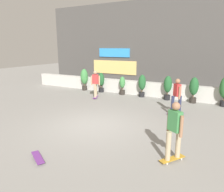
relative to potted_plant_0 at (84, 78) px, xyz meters
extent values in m
plane|color=gray|center=(4.46, -5.55, -0.90)|extent=(48.00, 48.00, 0.00)
cube|color=beige|center=(4.46, 0.45, -0.45)|extent=(18.00, 0.40, 0.90)
cube|color=#4C4947|center=(4.46, 4.45, 2.35)|extent=(20.00, 2.00, 6.50)
cube|color=#3399F2|center=(0.62, 3.41, 1.70)|extent=(2.80, 0.08, 0.70)
cube|color=#F2CC72|center=(0.62, 3.42, 0.50)|extent=(4.00, 0.06, 1.10)
cylinder|color=#2D2823|center=(0.00, 0.00, -0.75)|extent=(0.36, 0.36, 0.30)
cylinder|color=brown|center=(0.00, 0.00, -0.53)|extent=(0.06, 0.06, 0.15)
ellipsoid|color=#428C47|center=(0.00, 0.00, 0.09)|extent=(0.53, 0.53, 1.09)
cylinder|color=black|center=(1.42, 0.00, -0.75)|extent=(0.36, 0.36, 0.30)
cylinder|color=brown|center=(1.42, 0.00, -0.53)|extent=(0.06, 0.06, 0.15)
ellipsoid|color=#235B2D|center=(1.42, 0.00, 0.00)|extent=(0.44, 0.44, 0.90)
cylinder|color=#2D2823|center=(3.04, 0.00, -0.75)|extent=(0.36, 0.36, 0.30)
cylinder|color=brown|center=(3.04, 0.00, -0.53)|extent=(0.06, 0.06, 0.15)
ellipsoid|color=#428C47|center=(3.04, 0.00, -0.08)|extent=(0.37, 0.37, 0.75)
cylinder|color=black|center=(4.41, 0.00, -0.75)|extent=(0.36, 0.36, 0.30)
cylinder|color=brown|center=(4.41, 0.00, -0.53)|extent=(0.06, 0.06, 0.15)
ellipsoid|color=#235B2D|center=(4.41, 0.00, 0.03)|extent=(0.47, 0.47, 0.95)
cylinder|color=black|center=(6.00, 0.00, -0.75)|extent=(0.36, 0.36, 0.30)
cylinder|color=brown|center=(6.00, 0.00, -0.53)|extent=(0.06, 0.06, 0.15)
ellipsoid|color=#235B2D|center=(6.00, 0.00, 0.04)|extent=(0.48, 0.48, 0.98)
cylinder|color=#2D2823|center=(7.46, 0.00, -0.75)|extent=(0.36, 0.36, 0.30)
cylinder|color=brown|center=(7.46, 0.00, -0.53)|extent=(0.06, 0.06, 0.15)
ellipsoid|color=#235B2D|center=(7.46, 0.00, 0.05)|extent=(0.49, 0.49, 1.01)
cylinder|color=black|center=(9.00, 0.00, -0.75)|extent=(0.36, 0.36, 0.30)
cylinder|color=brown|center=(9.00, 0.00, -0.53)|extent=(0.06, 0.06, 0.15)
cube|color=#72338C|center=(2.01, -1.63, -0.84)|extent=(0.50, 0.81, 0.02)
cylinder|color=silver|center=(2.18, -1.84, -0.87)|extent=(0.05, 0.06, 0.06)
cylinder|color=silver|center=(2.03, -1.91, -0.87)|extent=(0.05, 0.06, 0.06)
cylinder|color=silver|center=(1.98, -1.36, -0.87)|extent=(0.05, 0.06, 0.06)
cylinder|color=silver|center=(1.83, -1.43, -0.87)|extent=(0.05, 0.06, 0.06)
cylinder|color=tan|center=(2.08, -1.80, -0.42)|extent=(0.14, 0.14, 0.82)
cylinder|color=tan|center=(1.94, -1.47, -0.42)|extent=(0.14, 0.14, 0.82)
cube|color=red|center=(2.01, -1.63, 0.27)|extent=(0.41, 0.32, 0.56)
sphere|color=tan|center=(2.01, -1.63, 0.68)|extent=(0.22, 0.22, 0.22)
cylinder|color=tan|center=(2.22, -1.54, 0.19)|extent=(0.09, 0.09, 0.58)
cylinder|color=tan|center=(1.79, -1.73, 0.19)|extent=(0.09, 0.09, 0.58)
cube|color=#BF8C26|center=(7.87, -6.82, -0.84)|extent=(0.61, 0.78, 0.02)
cylinder|color=silver|center=(7.79, -7.08, -0.87)|extent=(0.06, 0.06, 0.06)
cylinder|color=silver|center=(7.65, -6.99, -0.87)|extent=(0.06, 0.06, 0.06)
cylinder|color=silver|center=(8.08, -6.65, -0.87)|extent=(0.06, 0.06, 0.06)
cylinder|color=silver|center=(7.95, -6.56, -0.87)|extent=(0.06, 0.06, 0.06)
cylinder|color=tan|center=(7.77, -6.97, -0.42)|extent=(0.14, 0.14, 0.82)
cylinder|color=tan|center=(7.97, -6.67, -0.42)|extent=(0.14, 0.14, 0.82)
cube|color=#3F8C4C|center=(7.87, -6.82, 0.27)|extent=(0.41, 0.37, 0.56)
sphere|color=#9E7051|center=(7.87, -6.82, 0.68)|extent=(0.22, 0.22, 0.22)
cylinder|color=#9E7051|center=(8.06, -6.95, 0.19)|extent=(0.09, 0.09, 0.58)
cylinder|color=#9E7051|center=(7.67, -6.69, 0.19)|extent=(0.09, 0.09, 0.58)
cube|color=#72338C|center=(7.06, -2.62, -0.84)|extent=(0.74, 0.66, 0.02)
cylinder|color=silver|center=(6.91, -2.85, -0.87)|extent=(0.06, 0.06, 0.06)
cylinder|color=silver|center=(6.81, -2.73, -0.87)|extent=(0.06, 0.06, 0.06)
cylinder|color=silver|center=(7.31, -2.52, -0.87)|extent=(0.06, 0.06, 0.06)
cylinder|color=silver|center=(7.21, -2.40, -0.87)|extent=(0.06, 0.06, 0.06)
cylinder|color=#282D4C|center=(6.92, -2.74, -0.42)|extent=(0.14, 0.14, 0.82)
cylinder|color=#282D4C|center=(7.20, -2.51, -0.42)|extent=(0.14, 0.14, 0.82)
cube|color=red|center=(7.06, -2.62, 0.27)|extent=(0.38, 0.40, 0.56)
sphere|color=#9E7051|center=(7.06, -2.62, 0.68)|extent=(0.22, 0.22, 0.22)
cylinder|color=#9E7051|center=(7.21, -2.81, 0.19)|extent=(0.09, 0.09, 0.58)
cylinder|color=#9E7051|center=(6.91, -2.44, 0.19)|extent=(0.09, 0.09, 0.58)
cube|color=#72338C|center=(4.51, -8.55, -0.84)|extent=(0.79, 0.57, 0.02)
cylinder|color=silver|center=(4.24, -8.49, -0.87)|extent=(0.06, 0.05, 0.06)
cylinder|color=silver|center=(4.32, -8.35, -0.87)|extent=(0.06, 0.05, 0.06)
cylinder|color=silver|center=(4.69, -8.75, -0.87)|extent=(0.06, 0.05, 0.06)
cylinder|color=silver|center=(4.77, -8.61, -0.87)|extent=(0.06, 0.05, 0.06)
camera|label=1|loc=(8.91, -12.28, 2.21)|focal=33.75mm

